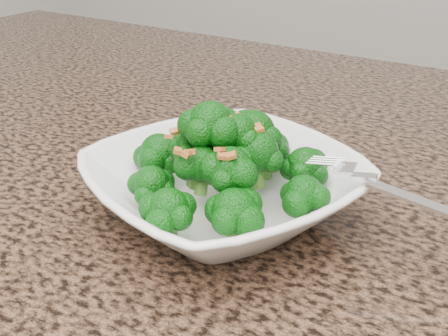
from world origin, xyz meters
The scene contains 5 objects.
granite_counter centered at (0.00, 0.30, 0.89)m, with size 1.64×1.04×0.03m, color brown.
bowl centered at (0.14, 0.21, 0.93)m, with size 0.24×0.24×0.06m, color white.
broccoli_pile centered at (0.14, 0.21, 0.99)m, with size 0.21×0.21×0.07m, color #09560A, non-canonical shape.
garlic_topping centered at (0.14, 0.21, 1.03)m, with size 0.12×0.12×0.01m, color #BC6B2D, non-canonical shape.
fork centered at (0.26, 0.23, 0.96)m, with size 0.17×0.03×0.01m, color silver, non-canonical shape.
Camera 1 is at (0.38, -0.17, 1.17)m, focal length 45.00 mm.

